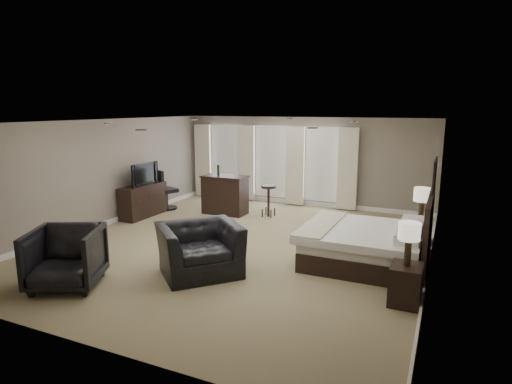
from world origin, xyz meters
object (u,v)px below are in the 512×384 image
at_px(tv, 142,182).
at_px(bar_counter, 225,195).
at_px(lamp_near, 408,244).
at_px(nightstand_far, 419,234).
at_px(desk_chair, 166,189).
at_px(bar_stool_right, 269,201).
at_px(armchair_near, 200,241).
at_px(lamp_far, 422,205).
at_px(bed, 364,228).
at_px(nightstand_near, 405,285).
at_px(armchair_far, 65,255).
at_px(dresser, 143,201).
at_px(bar_stool_left, 229,190).

relative_size(tv, bar_counter, 0.84).
relative_size(lamp_near, tv, 0.64).
xyz_separation_m(nightstand_far, desk_chair, (-6.85, 0.59, 0.30)).
bearing_deg(bar_stool_right, nightstand_far, -14.82).
relative_size(bar_stool_right, desk_chair, 0.73).
bearing_deg(desk_chair, armchair_near, 155.44).
relative_size(lamp_far, armchair_near, 0.52).
height_order(bed, nightstand_near, bed).
bearing_deg(armchair_far, armchair_near, 13.07).
xyz_separation_m(lamp_far, dresser, (-6.92, -0.33, -0.48)).
distance_m(lamp_far, bar_stool_left, 5.97).
relative_size(lamp_far, tv, 0.69).
xyz_separation_m(bed, lamp_near, (0.89, -1.45, 0.23)).
bearing_deg(bar_stool_left, nightstand_far, -19.95).
distance_m(nightstand_near, lamp_near, 0.63).
distance_m(lamp_near, lamp_far, 2.90).
distance_m(tv, armchair_near, 4.51).
height_order(bed, armchair_far, bed).
bearing_deg(nightstand_far, bar_counter, 170.76).
distance_m(lamp_near, dresser, 7.40).
xyz_separation_m(tv, bar_stool_right, (3.06, 1.35, -0.50)).
xyz_separation_m(bed, bar_stool_left, (-4.71, 3.48, -0.28)).
distance_m(nightstand_near, armchair_near, 3.43).
bearing_deg(armchair_far, bed, 9.74).
distance_m(nightstand_far, armchair_near, 4.65).
xyz_separation_m(dresser, armchair_near, (3.51, -2.82, 0.17)).
bearing_deg(lamp_near, lamp_far, 90.00).
distance_m(lamp_near, armchair_far, 5.36).
xyz_separation_m(lamp_near, tv, (-6.92, 2.57, -0.00)).
distance_m(dresser, tv, 0.50).
xyz_separation_m(bar_counter, bar_stool_right, (1.21, 0.20, -0.11)).
distance_m(lamp_near, bar_counter, 6.30).
bearing_deg(tv, nightstand_far, -87.25).
relative_size(armchair_near, bar_stool_right, 1.60).
height_order(lamp_near, armchair_near, lamp_near).
xyz_separation_m(lamp_near, bar_stool_left, (-5.60, 4.93, -0.52)).
bearing_deg(lamp_far, dresser, -177.25).
distance_m(bed, bar_counter, 4.76).
relative_size(nightstand_near, bar_stool_left, 0.73).
height_order(lamp_near, bar_counter, lamp_near).
relative_size(lamp_far, bar_stool_left, 0.86).
height_order(bed, nightstand_far, bed).
bearing_deg(nightstand_near, dresser, 159.64).
xyz_separation_m(dresser, desk_chair, (0.07, 0.92, 0.15)).
height_order(lamp_far, tv, lamp_far).
height_order(nightstand_near, bar_counter, bar_counter).
bearing_deg(bar_stool_right, bed, -39.79).
height_order(nightstand_far, armchair_near, armchair_near).
bearing_deg(nightstand_near, nightstand_far, 90.00).
relative_size(armchair_near, bar_stool_left, 1.65).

